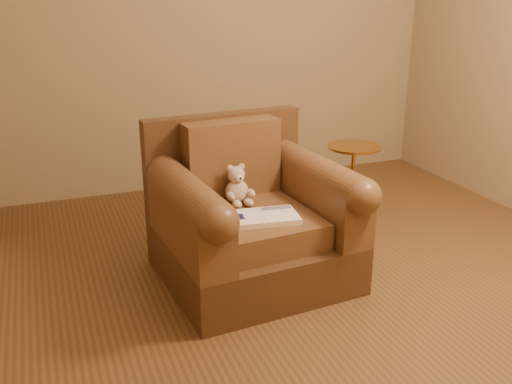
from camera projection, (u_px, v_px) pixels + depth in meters
name	position (u px, v px, depth m)	size (l,w,h in m)	color
floor	(307.00, 290.00, 3.18)	(4.00, 4.00, 0.00)	brown
armchair	(250.00, 220.00, 3.25)	(1.06, 1.01, 0.89)	#482C18
teddy_bear	(238.00, 189.00, 3.25)	(0.17, 0.19, 0.23)	tan
guidebook	(263.00, 217.00, 3.03)	(0.40, 0.27, 0.03)	beige
side_table	(352.00, 178.00, 4.14)	(0.38, 0.38, 0.53)	gold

